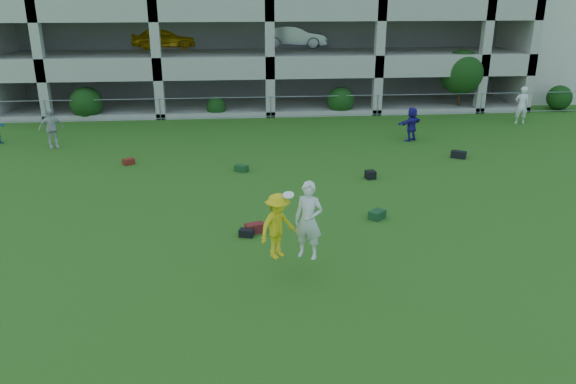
{
  "coord_description": "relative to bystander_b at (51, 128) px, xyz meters",
  "views": [
    {
      "loc": [
        -1.86,
        -11.57,
        6.7
      ],
      "look_at": [
        -0.52,
        3.0,
        1.4
      ],
      "focal_mm": 35.0,
      "sensor_mm": 36.0,
      "label": 1
    }
  ],
  "objects": [
    {
      "name": "bag_red_f",
      "position": [
        3.8,
        -2.92,
        -0.77
      ],
      "size": [
        0.53,
        0.48,
        0.24
      ],
      "primitive_type": "cube",
      "rotation": [
        0.0,
        0.0,
        0.58
      ],
      "color": "#58100F",
      "rests_on": "ground"
    },
    {
      "name": "ground",
      "position": [
        10.1,
        -13.65,
        -0.89
      ],
      "size": [
        100.0,
        100.0,
        0.0
      ],
      "primitive_type": "plane",
      "color": "#235114",
      "rests_on": "ground"
    },
    {
      "name": "bag_black_e",
      "position": [
        17.48,
        -3.25,
        -0.74
      ],
      "size": [
        0.67,
        0.58,
        0.3
      ],
      "primitive_type": "cube",
      "rotation": [
        0.0,
        0.0,
        -0.57
      ],
      "color": "black",
      "rests_on": "ground"
    },
    {
      "name": "bystander_d",
      "position": [
        16.33,
        -0.23,
        -0.1
      ],
      "size": [
        1.48,
        1.19,
        1.58
      ],
      "primitive_type": "imported",
      "rotation": [
        0.0,
        0.0,
        3.72
      ],
      "color": "navy",
      "rests_on": "ground"
    },
    {
      "name": "shrub_row",
      "position": [
        14.69,
        6.06,
        0.62
      ],
      "size": [
        34.38,
        2.52,
        3.5
      ],
      "color": "#163D11",
      "rests_on": "ground"
    },
    {
      "name": "bystander_b",
      "position": [
        0.0,
        0.0,
        0.0
      ],
      "size": [
        1.13,
        0.89,
        1.78
      ],
      "primitive_type": "imported",
      "rotation": [
        0.0,
        0.0,
        0.51
      ],
      "color": "silver",
      "rests_on": "ground"
    },
    {
      "name": "bag_red_a",
      "position": [
        8.66,
        -10.17,
        -0.75
      ],
      "size": [
        0.62,
        0.47,
        0.28
      ],
      "primitive_type": "cube",
      "rotation": [
        0.0,
        0.0,
        0.34
      ],
      "color": "#560E1C",
      "rests_on": "ground"
    },
    {
      "name": "frisbee_contest",
      "position": [
        9.42,
        -12.75,
        0.45
      ],
      "size": [
        1.78,
        1.15,
        1.96
      ],
      "color": "yellow",
      "rests_on": "ground"
    },
    {
      "name": "bag_green_c",
      "position": [
        12.47,
        -9.46,
        -0.76
      ],
      "size": [
        0.61,
        0.6,
        0.26
      ],
      "primitive_type": "cube",
      "rotation": [
        0.0,
        0.0,
        0.74
      ],
      "color": "#153B18",
      "rests_on": "ground"
    },
    {
      "name": "crate_d",
      "position": [
        13.16,
        -5.6,
        -0.74
      ],
      "size": [
        0.4,
        0.4,
        0.3
      ],
      "primitive_type": "cube",
      "rotation": [
        0.0,
        0.0,
        0.15
      ],
      "color": "black",
      "rests_on": "ground"
    },
    {
      "name": "bag_green_g",
      "position": [
        8.35,
        -4.27,
        -0.77
      ],
      "size": [
        0.58,
        0.52,
        0.25
      ],
      "primitive_type": "cube",
      "rotation": [
        0.0,
        0.0,
        -0.56
      ],
      "color": "#163914",
      "rests_on": "ground"
    },
    {
      "name": "bag_black_b",
      "position": [
        8.4,
        -10.43,
        -0.78
      ],
      "size": [
        0.45,
        0.35,
        0.22
      ],
      "primitive_type": "cube",
      "rotation": [
        0.0,
        0.0,
        -0.29
      ],
      "color": "black",
      "rests_on": "ground"
    },
    {
      "name": "bystander_e",
      "position": [
        23.11,
        2.69,
        0.09
      ],
      "size": [
        0.77,
        0.57,
        1.96
      ],
      "primitive_type": "imported",
      "rotation": [
        0.0,
        0.0,
        3.0
      ],
      "color": "white",
      "rests_on": "ground"
    },
    {
      "name": "parking_garage",
      "position": [
        10.09,
        14.05,
        5.12
      ],
      "size": [
        30.0,
        14.0,
        12.0
      ],
      "color": "#9E998C",
      "rests_on": "ground"
    },
    {
      "name": "fence",
      "position": [
        10.1,
        5.35,
        -0.28
      ],
      "size": [
        36.06,
        0.06,
        1.2
      ],
      "color": "gray",
      "rests_on": "ground"
    }
  ]
}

